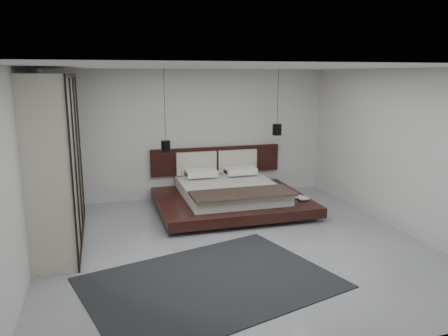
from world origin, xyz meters
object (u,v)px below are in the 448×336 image
object	(u,v)px
pendant_right	(277,129)
wardrobe	(56,160)
lattice_screen	(49,149)
bed	(230,194)
rug	(210,283)
pendant_left	(166,146)

from	to	relation	value
pendant_right	wardrobe	world-z (taller)	pendant_right
lattice_screen	bed	world-z (taller)	lattice_screen
wardrobe	rug	world-z (taller)	wardrobe
pendant_right	pendant_left	bearing A→B (deg)	180.00
pendant_right	rug	distance (m)	4.57
bed	pendant_right	xyz separation A→B (m)	(1.21, 0.48, 1.23)
pendant_left	wardrobe	distance (m)	2.43
pendant_right	wardrobe	distance (m)	4.62
pendant_right	bed	bearing A→B (deg)	-158.36
bed	wardrobe	xyz separation A→B (m)	(-3.19, -0.93, 1.05)
lattice_screen	wardrobe	bearing A→B (deg)	-80.34
lattice_screen	bed	distance (m)	3.62
pendant_left	bed	bearing A→B (deg)	-21.64
wardrobe	pendant_right	bearing A→B (deg)	17.78
pendant_right	wardrobe	size ratio (longest dim) A/B	0.51
pendant_left	wardrobe	size ratio (longest dim) A/B	0.60
rug	bed	bearing A→B (deg)	69.00
lattice_screen	bed	size ratio (longest dim) A/B	0.88
bed	pendant_right	distance (m)	1.79
pendant_left	rug	distance (m)	3.79
lattice_screen	rug	size ratio (longest dim) A/B	0.83
bed	wardrobe	bearing A→B (deg)	-163.73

